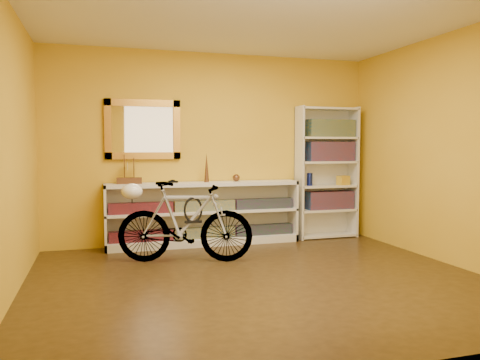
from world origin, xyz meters
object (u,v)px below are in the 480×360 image
object	(u,v)px
bookcase	(327,172)
bicycle	(185,222)
helmet	(132,191)
console_unit	(204,214)

from	to	relation	value
bookcase	bicycle	world-z (taller)	bookcase
bookcase	helmet	world-z (taller)	bookcase
console_unit	bookcase	size ratio (longest dim) A/B	1.37
bicycle	helmet	distance (m)	0.70
console_unit	bicycle	xyz separation A→B (m)	(-0.42, -0.87, 0.04)
bookcase	helmet	size ratio (longest dim) A/B	7.93
console_unit	bicycle	world-z (taller)	bicycle
console_unit	bicycle	distance (m)	0.97
helmet	console_unit	bearing A→B (deg)	35.21
helmet	bookcase	bearing A→B (deg)	14.46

